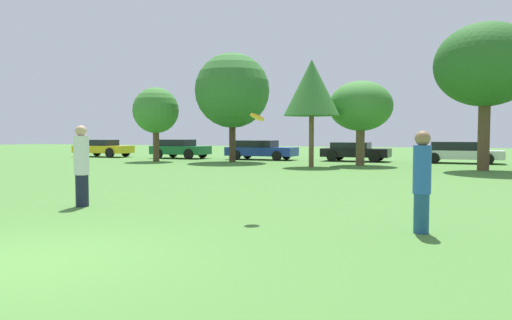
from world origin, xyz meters
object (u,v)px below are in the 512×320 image
at_px(tree_1, 232,91).
at_px(tree_3, 361,107).
at_px(tree_4, 485,65).
at_px(parked_car_yellow, 102,148).
at_px(parked_car_green, 179,148).
at_px(frisbee, 257,117).
at_px(tree_0, 156,111).
at_px(person_thrower, 82,165).
at_px(tree_2, 312,88).
at_px(person_catcher, 422,180).
at_px(parked_car_blue, 260,150).
at_px(parked_car_black, 355,151).
at_px(parked_car_white, 459,152).

distance_m(tree_1, tree_3, 7.73).
relative_size(tree_4, parked_car_yellow, 1.50).
height_order(tree_4, parked_car_green, tree_4).
xyz_separation_m(frisbee, parked_car_green, (-13.23, 20.38, -1.28)).
distance_m(frisbee, tree_0, 20.99).
height_order(person_thrower, tree_4, tree_4).
height_order(frisbee, tree_2, tree_2).
relative_size(tree_0, tree_1, 0.70).
relative_size(person_catcher, tree_1, 0.26).
bearing_deg(parked_car_green, tree_3, -11.57).
distance_m(person_catcher, tree_0, 23.38).
distance_m(parked_car_blue, parked_car_black, 6.05).
bearing_deg(parked_car_blue, tree_2, -47.00).
bearing_deg(parked_car_white, tree_4, -78.93).
bearing_deg(tree_2, tree_4, 2.34).
distance_m(person_thrower, tree_1, 18.44).
distance_m(tree_1, parked_car_yellow, 12.30).
distance_m(person_catcher, parked_car_blue, 23.65).
relative_size(parked_car_green, parked_car_white, 0.88).
xyz_separation_m(tree_1, tree_3, (7.62, -0.68, -1.12)).
height_order(person_thrower, frisbee, frisbee).
distance_m(tree_0, parked_car_black, 12.31).
relative_size(tree_1, parked_car_white, 1.43).
bearing_deg(tree_0, tree_2, -9.75).
relative_size(parked_car_yellow, parked_car_green, 1.11).
relative_size(frisbee, tree_1, 0.05).
bearing_deg(person_catcher, tree_3, -74.83).
xyz_separation_m(tree_3, parked_car_yellow, (-19.09, 3.33, -2.42)).
xyz_separation_m(frisbee, parked_car_blue, (-7.49, 20.71, -1.31)).
height_order(parked_car_green, parked_car_blue, parked_car_green).
distance_m(frisbee, parked_car_blue, 22.06).
bearing_deg(tree_0, tree_3, 1.85).
bearing_deg(tree_4, tree_1, 169.48).
bearing_deg(tree_0, parked_car_white, 14.17).
distance_m(parked_car_blue, parked_car_white, 11.91).
bearing_deg(parked_car_blue, parked_car_yellow, -175.24).
bearing_deg(person_catcher, person_thrower, 0.00).
distance_m(tree_2, parked_car_yellow, 18.14).
bearing_deg(tree_1, tree_4, -10.52).
bearing_deg(tree_2, tree_3, 45.25).
xyz_separation_m(person_catcher, tree_1, (-11.21, 18.17, 3.33)).
bearing_deg(parked_car_yellow, tree_0, -25.21).
bearing_deg(parked_car_black, tree_0, -156.25).
relative_size(person_thrower, parked_car_green, 0.46).
height_order(tree_0, tree_3, tree_0).
relative_size(parked_car_yellow, parked_car_white, 0.98).
bearing_deg(person_thrower, frisbee, 3.56).
height_order(person_thrower, parked_car_black, person_thrower).
relative_size(tree_0, tree_3, 1.01).
relative_size(frisbee, parked_car_black, 0.08).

